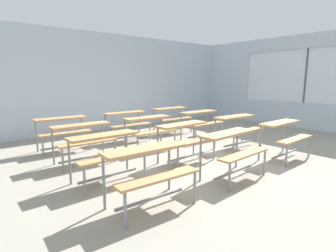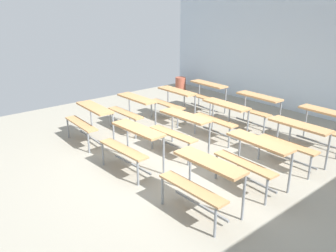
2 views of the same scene
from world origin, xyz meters
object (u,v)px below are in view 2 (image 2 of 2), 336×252
(desk_bench_r0c0, at_px, (90,116))
(desk_bench_r0c2, at_px, (203,175))
(desk_bench_r2c1, at_px, (222,112))
(desk_bench_r2c2, at_px, (295,135))
(trash_bin, at_px, (181,84))
(desk_bench_r1c0, at_px, (133,106))
(desk_bench_r1c2, at_px, (254,153))
(desk_bench_r3c0, at_px, (205,90))
(desk_bench_r3c2, at_px, (323,120))
(desk_bench_r0c1, at_px, (133,139))
(desk_bench_r2c0, at_px, (173,98))
(desk_bench_r3c1, at_px, (255,104))
(desk_bench_r1c1, at_px, (181,125))

(desk_bench_r0c0, relative_size, desk_bench_r0c2, 1.01)
(desk_bench_r2c1, xyz_separation_m, desk_bench_r2c2, (1.70, -0.00, 0.00))
(trash_bin, bearing_deg, desk_bench_r1c0, -57.78)
(desk_bench_r0c2, xyz_separation_m, desk_bench_r2c2, (-0.00, 2.30, 0.00))
(desk_bench_r1c2, height_order, desk_bench_r3c0, same)
(desk_bench_r0c2, xyz_separation_m, desk_bench_r3c2, (-0.06, 3.44, 0.00))
(desk_bench_r2c1, distance_m, desk_bench_r3c0, 1.94)
(desk_bench_r0c1, bearing_deg, trash_bin, 127.16)
(desk_bench_r2c0, height_order, trash_bin, desk_bench_r2c0)
(desk_bench_r3c0, bearing_deg, desk_bench_r1c2, -33.37)
(desk_bench_r0c2, height_order, trash_bin, desk_bench_r0c2)
(desk_bench_r0c1, bearing_deg, desk_bench_r3c1, 86.70)
(desk_bench_r0c2, height_order, desk_bench_r3c1, same)
(desk_bench_r2c1, bearing_deg, desk_bench_r3c1, 88.69)
(desk_bench_r1c0, height_order, desk_bench_r3c1, same)
(desk_bench_r0c1, relative_size, desk_bench_r0c2, 1.02)
(desk_bench_r0c2, height_order, desk_bench_r1c2, same)
(desk_bench_r0c2, xyz_separation_m, desk_bench_r3c0, (-3.27, 3.43, 0.00))
(desk_bench_r2c1, height_order, desk_bench_r3c0, same)
(desk_bench_r0c1, bearing_deg, desk_bench_r1c1, 87.50)
(desk_bench_r3c1, bearing_deg, desk_bench_r1c1, -89.27)
(desk_bench_r0c0, xyz_separation_m, desk_bench_r1c2, (3.29, 1.06, 0.00))
(desk_bench_r0c2, xyz_separation_m, desk_bench_r1c2, (-0.00, 1.12, 0.00))
(desk_bench_r2c0, bearing_deg, desk_bench_r0c2, -35.05)
(desk_bench_r0c2, distance_m, desk_bench_r1c2, 1.12)
(desk_bench_r0c0, bearing_deg, trash_bin, 118.34)
(desk_bench_r0c1, xyz_separation_m, desk_bench_r1c2, (1.67, 1.12, 0.00))
(desk_bench_r1c2, bearing_deg, desk_bench_r3c1, 128.43)
(desk_bench_r2c1, distance_m, trash_bin, 4.38)
(desk_bench_r2c2, bearing_deg, desk_bench_r3c0, 161.73)
(desk_bench_r0c1, distance_m, desk_bench_r2c1, 2.29)
(desk_bench_r0c0, height_order, desk_bench_r1c0, same)
(desk_bench_r1c1, height_order, desk_bench_r3c0, same)
(desk_bench_r0c1, bearing_deg, desk_bench_r0c0, 175.32)
(desk_bench_r0c2, relative_size, desk_bench_r1c1, 0.99)
(desk_bench_r2c1, bearing_deg, desk_bench_r1c0, -143.01)
(desk_bench_r1c1, xyz_separation_m, desk_bench_r3c1, (0.04, 2.27, 0.00))
(desk_bench_r0c0, distance_m, desk_bench_r2c1, 2.75)
(desk_bench_r0c2, xyz_separation_m, desk_bench_r1c1, (-1.68, 1.12, 0.00))
(desk_bench_r1c1, bearing_deg, desk_bench_r0c0, -149.30)
(desk_bench_r1c0, relative_size, desk_bench_r3c2, 0.99)
(desk_bench_r2c1, relative_size, desk_bench_r3c0, 1.00)
(desk_bench_r2c1, relative_size, desk_bench_r3c1, 1.00)
(desk_bench_r1c2, height_order, desk_bench_r3c2, same)
(desk_bench_r0c1, bearing_deg, desk_bench_r2c1, 87.86)
(desk_bench_r1c1, xyz_separation_m, desk_bench_r2c0, (-1.57, 1.18, 0.00))
(desk_bench_r0c2, height_order, desk_bench_r2c1, same)
(desk_bench_r2c0, relative_size, desk_bench_r2c2, 0.99)
(desk_bench_r1c0, relative_size, desk_bench_r2c1, 0.99)
(desk_bench_r0c0, distance_m, desk_bench_r1c0, 1.09)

